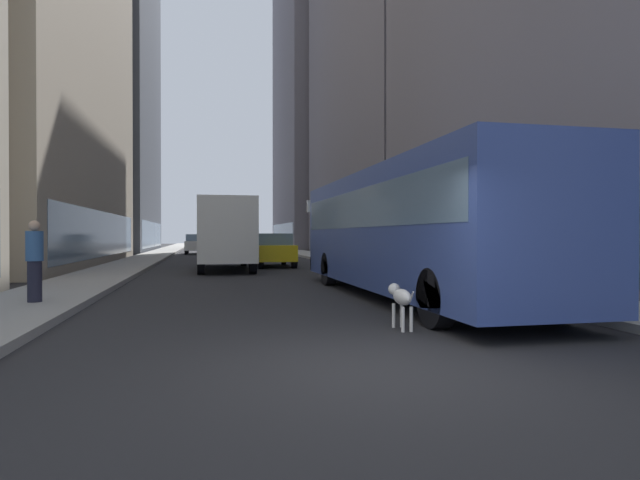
% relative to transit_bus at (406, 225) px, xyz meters
% --- Properties ---
extents(ground_plane, '(120.00, 120.00, 0.00)m').
position_rel_transit_bus_xyz_m(ground_plane, '(-2.80, 28.55, -1.78)').
color(ground_plane, '#232326').
extents(sidewalk_left, '(2.40, 110.00, 0.15)m').
position_rel_transit_bus_xyz_m(sidewalk_left, '(-8.50, 28.55, -1.70)').
color(sidewalk_left, gray).
rests_on(sidewalk_left, ground).
extents(sidewalk_right, '(2.40, 110.00, 0.15)m').
position_rel_transit_bus_xyz_m(sidewalk_right, '(2.90, 28.55, -1.70)').
color(sidewalk_right, '#ADA89E').
rests_on(sidewalk_right, ground).
extents(building_left_far, '(9.72, 19.56, 38.15)m').
position_rel_transit_bus_xyz_m(building_left_far, '(-14.70, 40.70, 17.29)').
color(building_left_far, '#4C515B').
rests_on(building_left_far, ground).
extents(building_right_mid, '(9.71, 20.44, 36.26)m').
position_rel_transit_bus_xyz_m(building_right_mid, '(9.10, 24.17, 16.34)').
color(building_right_mid, slate).
rests_on(building_right_mid, ground).
extents(building_right_far, '(11.60, 16.60, 40.37)m').
position_rel_transit_bus_xyz_m(building_right_far, '(9.10, 45.03, 18.40)').
color(building_right_far, slate).
rests_on(building_right_far, ground).
extents(transit_bus, '(2.78, 11.53, 3.05)m').
position_rel_transit_bus_xyz_m(transit_bus, '(0.00, 0.00, 0.00)').
color(transit_bus, '#33478C').
rests_on(transit_bus, ground).
extents(car_blue_hatchback, '(1.73, 4.58, 1.62)m').
position_rel_transit_bus_xyz_m(car_blue_hatchback, '(-1.60, 24.43, -0.95)').
color(car_blue_hatchback, '#4C6BB7').
rests_on(car_blue_hatchback, ground).
extents(car_yellow_taxi, '(1.76, 4.26, 1.62)m').
position_rel_transit_bus_xyz_m(car_yellow_taxi, '(-1.60, 13.55, -0.96)').
color(car_yellow_taxi, yellow).
rests_on(car_yellow_taxi, ground).
extents(car_white_van, '(1.78, 3.96, 1.62)m').
position_rel_transit_bus_xyz_m(car_white_van, '(-5.60, 32.32, -0.96)').
color(car_white_van, silver).
rests_on(car_white_van, ground).
extents(box_truck, '(2.30, 7.50, 3.05)m').
position_rel_transit_bus_xyz_m(box_truck, '(-4.00, 11.52, -0.11)').
color(box_truck, '#19519E').
rests_on(box_truck, ground).
extents(dalmatian_dog, '(0.22, 0.96, 0.72)m').
position_rel_transit_bus_xyz_m(dalmatian_dog, '(-1.70, -4.06, -1.26)').
color(dalmatian_dog, white).
rests_on(dalmatian_dog, ground).
extents(pedestrian_in_coat, '(0.34, 0.34, 1.69)m').
position_rel_transit_bus_xyz_m(pedestrian_in_coat, '(-8.29, -0.27, -0.77)').
color(pedestrian_in_coat, '#1E1E2D').
rests_on(pedestrian_in_coat, sidewalk_left).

